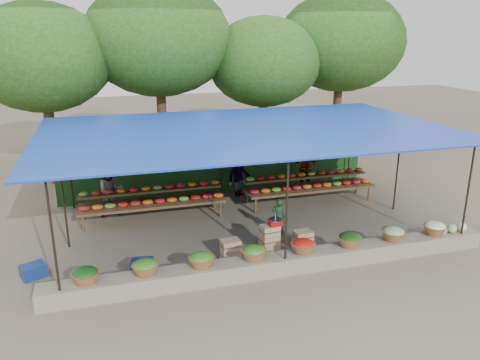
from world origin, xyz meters
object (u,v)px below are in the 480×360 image
object	(u,v)px
vendor_seated	(279,217)
crate_counter	(268,243)
blue_crate_back	(34,271)
blue_crate_front	(142,266)
weighing_scale	(275,222)

from	to	relation	value
vendor_seated	crate_counter	bearing A→B (deg)	76.28
crate_counter	blue_crate_back	xyz separation A→B (m)	(-5.46, 0.42, -0.15)
vendor_seated	blue_crate_front	bearing A→B (deg)	34.39
blue_crate_back	blue_crate_front	bearing A→B (deg)	-34.04
crate_counter	weighing_scale	size ratio (longest dim) A/B	6.80
weighing_scale	blue_crate_back	xyz separation A→B (m)	(-5.63, 0.42, -0.70)
weighing_scale	blue_crate_front	bearing A→B (deg)	-179.79
blue_crate_front	blue_crate_back	bearing A→B (deg)	178.93
weighing_scale	vendor_seated	world-z (taller)	weighing_scale
crate_counter	blue_crate_back	bearing A→B (deg)	175.60
blue_crate_front	blue_crate_back	xyz separation A→B (m)	(-2.38, 0.43, 0.01)
crate_counter	blue_crate_front	bearing A→B (deg)	-179.78
crate_counter	blue_crate_front	xyz separation A→B (m)	(-3.08, -0.01, -0.16)
vendor_seated	blue_crate_back	distance (m)	6.15
weighing_scale	blue_crate_back	size ratio (longest dim) A/B	0.67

